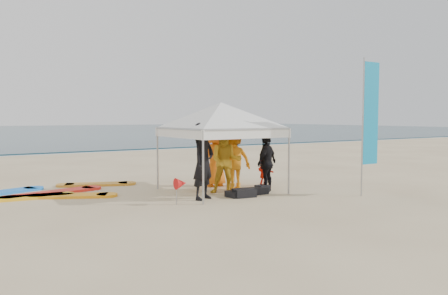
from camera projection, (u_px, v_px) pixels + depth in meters
The scene contains 13 objects.
ground at pixel (245, 208), 9.93m from camera, with size 120.00×120.00×0.00m, color beige.
shoreline_foam at pixel (65, 153), 25.27m from camera, with size 160.00×1.20×0.01m, color silver.
person_black_a at pixel (203, 161), 10.97m from camera, with size 0.71×0.46×1.94m, color black.
person_yellow at pixel (226, 161), 11.77m from camera, with size 0.87×0.68×1.79m, color gold.
person_orange_a at pixel (234, 159), 12.52m from camera, with size 1.12×0.64×1.73m, color orange.
person_black_b at pixel (267, 163), 12.22m from camera, with size 0.93×0.39×1.59m, color black.
person_orange_b at pixel (215, 157), 13.09m from camera, with size 0.85×0.55×1.74m, color orange.
person_seated at pixel (264, 172), 13.18m from camera, with size 0.78×0.25×0.84m, color red.
canopy_tent at pixel (221, 103), 12.05m from camera, with size 3.76×3.76×2.84m.
feather_flag at pixel (370, 115), 11.53m from camera, with size 0.61×0.04×3.63m.
marker_pennant at pixel (181, 184), 10.40m from camera, with size 0.28×0.28×0.64m.
gear_pile at pixel (248, 192), 11.56m from camera, with size 1.45×0.71×0.22m.
surfboard_spread at pixel (36, 194), 11.60m from camera, with size 5.46×2.82×0.07m.
Camera 1 is at (-5.66, -8.02, 2.08)m, focal length 35.00 mm.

